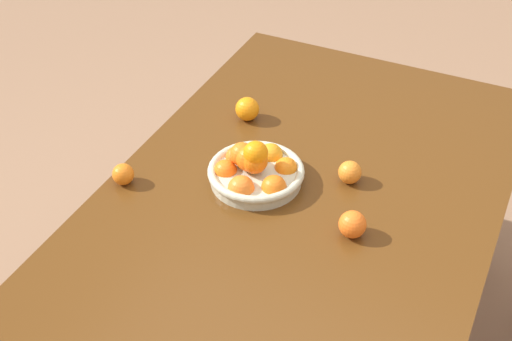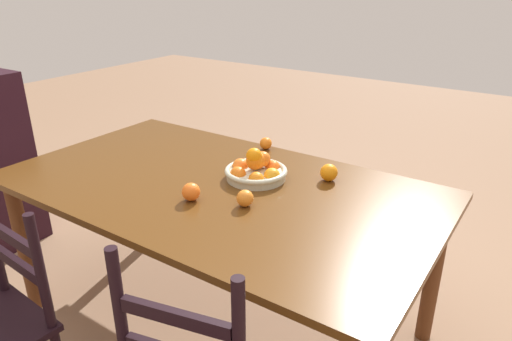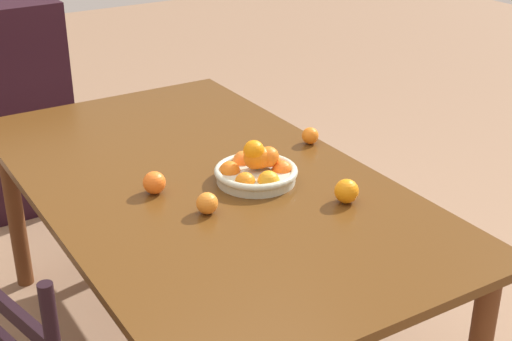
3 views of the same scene
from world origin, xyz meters
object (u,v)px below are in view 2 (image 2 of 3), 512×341
(orange_loose_0, at_px, (266,143))
(orange_loose_1, at_px, (329,173))
(dining_table, at_px, (217,201))
(orange_loose_2, at_px, (245,198))
(orange_loose_3, at_px, (191,192))
(fruit_bowl, at_px, (256,170))

(orange_loose_0, xyz_separation_m, orange_loose_1, (-0.46, 0.18, 0.01))
(dining_table, bearing_deg, orange_loose_1, -141.98)
(orange_loose_1, relative_size, orange_loose_2, 1.14)
(orange_loose_1, distance_m, orange_loose_2, 0.45)
(orange_loose_3, bearing_deg, orange_loose_1, -127.53)
(orange_loose_3, bearing_deg, dining_table, -84.98)
(dining_table, xyz_separation_m, orange_loose_1, (-0.40, -0.31, 0.13))
(orange_loose_3, bearing_deg, orange_loose_0, -83.70)
(orange_loose_0, distance_m, orange_loose_3, 0.69)
(orange_loose_1, height_order, orange_loose_2, orange_loose_1)
(dining_table, height_order, orange_loose_0, orange_loose_0)
(fruit_bowl, distance_m, orange_loose_0, 0.39)
(orange_loose_1, bearing_deg, orange_loose_0, -21.79)
(orange_loose_1, bearing_deg, orange_loose_2, 67.96)
(fruit_bowl, relative_size, orange_loose_1, 3.62)
(dining_table, distance_m, orange_loose_1, 0.52)
(orange_loose_0, relative_size, orange_loose_1, 0.82)
(orange_loose_0, relative_size, orange_loose_3, 0.85)
(dining_table, xyz_separation_m, orange_loose_2, (-0.23, 0.10, 0.12))
(orange_loose_0, bearing_deg, dining_table, 96.78)
(orange_loose_1, xyz_separation_m, orange_loose_3, (0.38, 0.50, -0.00))
(orange_loose_3, bearing_deg, fruit_bowl, -106.08)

